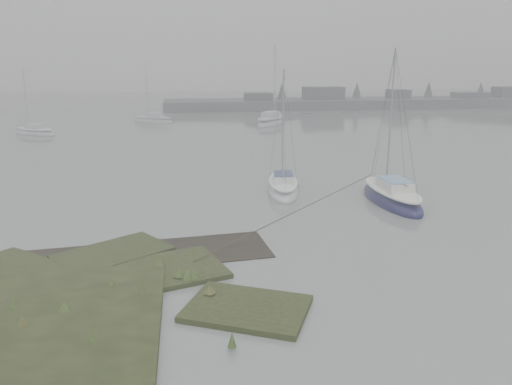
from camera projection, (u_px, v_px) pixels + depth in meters
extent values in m
plane|color=slate|center=(198.00, 145.00, 43.87)|extent=(160.00, 160.00, 0.00)
cube|color=#4C4F51|center=(358.00, 104.00, 77.93)|extent=(60.00, 8.00, 1.60)
cube|color=#424247|center=(258.00, 100.00, 74.55)|extent=(4.00, 3.00, 2.20)
cube|color=#424247|center=(323.00, 97.00, 75.83)|extent=(6.00, 3.00, 3.00)
cube|color=#424247|center=(398.00, 98.00, 77.56)|extent=(3.00, 3.00, 2.50)
cube|color=#424247|center=(469.00, 99.00, 79.28)|extent=(5.00, 3.00, 2.00)
cube|color=#424247|center=(504.00, 96.00, 80.01)|extent=(3.00, 3.00, 2.80)
cone|color=#384238|center=(282.00, 94.00, 76.81)|extent=(2.00, 2.00, 3.50)
cone|color=#384238|center=(357.00, 93.00, 78.47)|extent=(2.00, 2.00, 3.50)
cone|color=#384238|center=(428.00, 92.00, 80.13)|extent=(2.00, 2.00, 3.50)
cone|color=#384238|center=(480.00, 92.00, 81.38)|extent=(2.00, 2.00, 3.50)
ellipsoid|color=#13123D|center=(391.00, 201.00, 26.05)|extent=(2.10, 6.02, 1.45)
ellipsoid|color=white|center=(392.00, 190.00, 25.90)|extent=(1.69, 5.25, 0.41)
cube|color=white|center=(395.00, 184.00, 25.56)|extent=(1.33, 2.08, 0.43)
cube|color=#709EC2|center=(395.00, 180.00, 25.50)|extent=(1.24, 1.91, 0.07)
cylinder|color=#939399|center=(391.00, 116.00, 25.67)|extent=(0.09, 0.09, 6.83)
cylinder|color=#939399|center=(396.00, 180.00, 25.34)|extent=(0.13, 2.39, 0.08)
ellipsoid|color=silver|center=(283.00, 190.00, 28.14)|extent=(2.42, 5.37, 1.26)
ellipsoid|color=white|center=(283.00, 182.00, 28.01)|extent=(1.99, 4.66, 0.36)
cube|color=white|center=(283.00, 177.00, 27.72)|extent=(1.35, 1.92, 0.37)
cube|color=#17244B|center=(283.00, 174.00, 27.66)|extent=(1.26, 1.76, 0.06)
cylinder|color=#939399|center=(283.00, 123.00, 27.83)|extent=(0.08, 0.08, 5.92)
cylinder|color=#939399|center=(284.00, 174.00, 27.52)|extent=(0.36, 2.06, 0.07)
ellipsoid|color=#B3B6BD|center=(35.00, 134.00, 49.66)|extent=(5.08, 3.99, 1.20)
ellipsoid|color=white|center=(34.00, 129.00, 49.53)|extent=(4.36, 3.37, 0.34)
cube|color=white|center=(36.00, 126.00, 49.38)|extent=(2.00, 1.80, 0.35)
cube|color=silver|center=(35.00, 124.00, 49.33)|extent=(1.85, 1.66, 0.06)
cylinder|color=#939399|center=(26.00, 98.00, 48.99)|extent=(0.08, 0.08, 5.67)
cylinder|color=#939399|center=(36.00, 124.00, 49.27)|extent=(1.72, 1.09, 0.06)
ellipsoid|color=#9DA1A7|center=(272.00, 123.00, 57.67)|extent=(5.54, 7.00, 1.66)
ellipsoid|color=silver|center=(272.00, 118.00, 57.50)|extent=(4.69, 6.02, 0.47)
cube|color=silver|center=(271.00, 114.00, 57.13)|extent=(2.49, 2.77, 0.49)
cube|color=silver|center=(271.00, 112.00, 57.06)|extent=(2.30, 2.55, 0.08)
cylinder|color=#939399|center=(275.00, 80.00, 57.18)|extent=(0.11, 0.11, 7.83)
cylinder|color=#939399|center=(270.00, 112.00, 56.89)|extent=(1.53, 2.37, 0.09)
ellipsoid|color=silver|center=(154.00, 122.00, 59.56)|extent=(5.44, 4.16, 1.28)
ellipsoid|color=white|center=(153.00, 117.00, 59.43)|extent=(4.68, 3.52, 0.36)
cube|color=white|center=(155.00, 115.00, 59.26)|extent=(2.14, 1.89, 0.38)
cube|color=silver|center=(155.00, 113.00, 59.21)|extent=(1.97, 1.75, 0.06)
cylinder|color=#939399|center=(147.00, 89.00, 58.83)|extent=(0.08, 0.08, 6.04)
cylinder|color=#939399|center=(156.00, 113.00, 59.16)|extent=(1.86, 1.12, 0.07)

